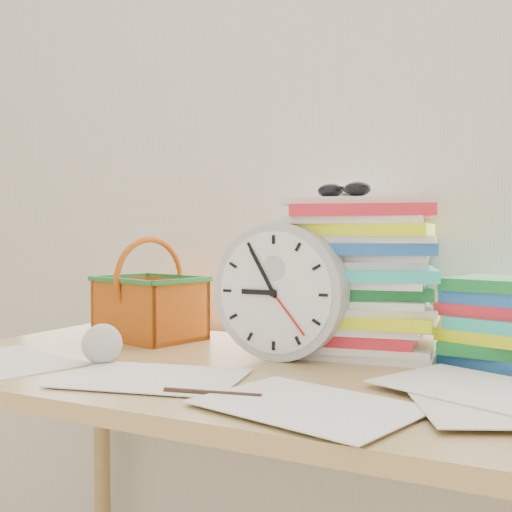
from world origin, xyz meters
The scene contains 9 objects.
curtain centered at (0.00, 1.98, 1.30)m, with size 2.40×0.01×2.50m, color silver.
desk centered at (0.00, 1.60, 0.68)m, with size 1.40×0.70×0.75m.
paper_stack centered at (0.11, 1.83, 0.91)m, with size 0.33×0.27×0.32m, color white, non-canonical shape.
clock centered at (-0.01, 1.69, 0.89)m, with size 0.27×0.27×0.05m, color #B4B5BA.
sunglasses centered at (0.10, 1.77, 1.09)m, with size 0.14×0.12×0.03m, color black, non-canonical shape.
basket centered at (-0.39, 1.77, 0.87)m, with size 0.24×0.19×0.24m, color orange, non-canonical shape.
crumpled_ball centered at (-0.30, 1.49, 0.79)m, with size 0.08×0.08×0.08m, color silver.
pen centered at (0.02, 1.37, 0.76)m, with size 0.01×0.01×0.16m, color black.
scattered_papers centered at (0.00, 1.60, 0.76)m, with size 1.26×0.42×0.02m, color white, non-canonical shape.
Camera 1 is at (0.53, 0.53, 1.00)m, focal length 45.00 mm.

